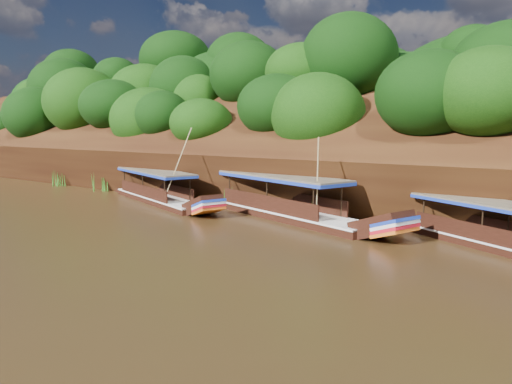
# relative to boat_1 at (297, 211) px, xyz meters

# --- Properties ---
(ground) EXTENTS (160.00, 160.00, 0.00)m
(ground) POSITION_rel_boat_1_xyz_m (-0.98, -7.78, -0.61)
(ground) COLOR black
(ground) RESTS_ON ground
(riverbank) EXTENTS (120.00, 30.06, 19.40)m
(riverbank) POSITION_rel_boat_1_xyz_m (-0.99, 14.94, 1.28)
(riverbank) COLOR black
(riverbank) RESTS_ON ground
(boat_1) EXTENTS (15.56, 6.64, 5.69)m
(boat_1) POSITION_rel_boat_1_xyz_m (0.00, 0.00, 0.00)
(boat_1) COLOR black
(boat_1) RESTS_ON ground
(boat_2) EXTENTS (15.05, 6.91, 6.14)m
(boat_2) POSITION_rel_boat_1_xyz_m (-11.75, -0.24, -0.07)
(boat_2) COLOR black
(boat_2) RESTS_ON ground
(reeds) EXTENTS (47.92, 2.68, 2.13)m
(reeds) POSITION_rel_boat_1_xyz_m (-4.80, 1.63, 0.25)
(reeds) COLOR #2C6419
(reeds) RESTS_ON ground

